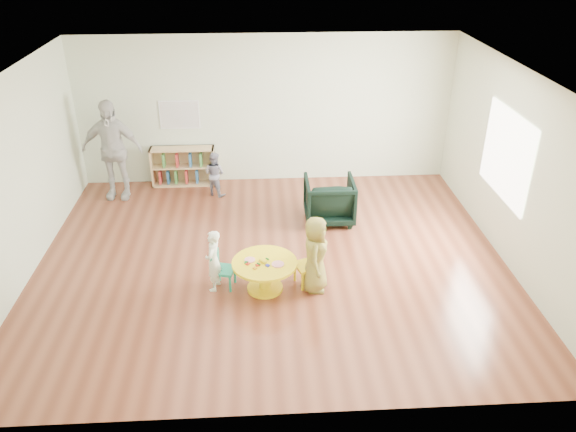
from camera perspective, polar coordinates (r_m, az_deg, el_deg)
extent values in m
plane|color=brown|center=(8.54, -1.64, -4.46)|extent=(7.00, 7.00, 0.00)
cube|color=silver|center=(7.43, -1.94, 13.71)|extent=(7.00, 6.00, 0.10)
cube|color=beige|center=(10.69, -2.30, 10.68)|extent=(7.00, 0.10, 2.80)
cube|color=beige|center=(5.28, -0.74, -9.17)|extent=(7.00, 0.10, 2.80)
cube|color=beige|center=(8.54, -25.99, 3.17)|extent=(0.10, 6.00, 2.80)
cube|color=beige|center=(8.69, 22.03, 4.40)|extent=(0.10, 6.00, 2.80)
cube|color=white|center=(8.90, 21.28, 5.78)|extent=(0.02, 1.60, 1.30)
cylinder|color=yellow|center=(7.80, -2.37, -6.19)|extent=(0.16, 0.16, 0.41)
cylinder|color=yellow|center=(7.90, -2.34, -7.30)|extent=(0.50, 0.50, 0.04)
cylinder|color=yellow|center=(7.67, -2.40, -4.81)|extent=(0.90, 0.90, 0.04)
cylinder|color=pink|center=(7.70, -3.90, -4.47)|extent=(0.15, 0.15, 0.02)
cylinder|color=pink|center=(7.60, -1.04, -4.92)|extent=(0.17, 0.17, 0.02)
cylinder|color=yellow|center=(7.63, -2.56, -4.63)|extent=(0.12, 0.12, 0.04)
cylinder|color=#11621D|center=(7.58, -3.01, -4.88)|extent=(0.05, 0.05, 0.02)
cylinder|color=#11621D|center=(7.69, -2.11, -4.37)|extent=(0.05, 0.05, 0.02)
cube|color=red|center=(7.58, -3.10, -5.00)|extent=(0.06, 0.06, 0.02)
cube|color=orange|center=(7.53, -3.38, -5.30)|extent=(0.07, 0.07, 0.02)
cube|color=#1A24C4|center=(7.57, -2.08, -5.04)|extent=(0.07, 0.07, 0.02)
cube|color=#11621D|center=(7.65, -4.26, -4.73)|extent=(0.06, 0.06, 0.02)
cube|color=red|center=(7.62, -4.11, -4.86)|extent=(0.06, 0.07, 0.02)
cube|color=#1B9774|center=(7.87, -6.51, -5.47)|extent=(0.35, 0.35, 0.04)
cube|color=#1B9774|center=(7.82, -7.45, -4.47)|extent=(0.10, 0.29, 0.25)
cylinder|color=#1B9774|center=(8.07, -7.00, -5.78)|extent=(0.03, 0.03, 0.25)
cylinder|color=#1B9774|center=(7.89, -7.52, -6.69)|extent=(0.03, 0.03, 0.25)
cylinder|color=#1B9774|center=(8.01, -5.42, -5.98)|extent=(0.03, 0.03, 0.25)
cylinder|color=#1B9774|center=(7.83, -5.90, -6.91)|extent=(0.03, 0.03, 0.25)
cube|color=yellow|center=(7.87, 1.93, -5.07)|extent=(0.41, 0.41, 0.04)
cube|color=yellow|center=(7.83, 2.85, -3.88)|extent=(0.14, 0.31, 0.27)
cylinder|color=yellow|center=(7.91, 3.14, -6.27)|extent=(0.04, 0.04, 0.27)
cylinder|color=yellow|center=(8.09, 2.33, -5.36)|extent=(0.04, 0.04, 0.27)
cylinder|color=yellow|center=(7.81, 1.48, -6.70)|extent=(0.04, 0.04, 0.27)
cylinder|color=yellow|center=(8.00, 0.70, -5.77)|extent=(0.04, 0.04, 0.27)
cube|color=tan|center=(11.06, -13.60, 4.86)|extent=(0.03, 0.30, 0.75)
cube|color=tan|center=(10.91, -7.53, 5.09)|extent=(0.03, 0.30, 0.75)
cube|color=tan|center=(11.11, -10.43, 3.28)|extent=(1.20, 0.30, 0.03)
cube|color=tan|center=(10.84, -10.75, 6.73)|extent=(1.20, 0.30, 0.03)
cube|color=tan|center=(10.97, -10.59, 4.98)|extent=(1.14, 0.28, 0.03)
cube|color=tan|center=(11.10, -10.51, 5.27)|extent=(1.20, 0.02, 0.75)
cube|color=#CC3836|center=(11.10, -12.82, 3.92)|extent=(0.04, 0.18, 0.26)
cube|color=#2F69A4|center=(11.07, -12.05, 3.95)|extent=(0.04, 0.18, 0.26)
cube|color=#4FA34B|center=(11.05, -11.28, 3.98)|extent=(0.04, 0.18, 0.26)
cube|color=#CC3836|center=(11.02, -10.25, 4.02)|extent=(0.04, 0.18, 0.26)
cube|color=#2F69A4|center=(11.00, -9.22, 4.06)|extent=(0.04, 0.18, 0.26)
cube|color=#4FA34B|center=(10.95, -12.49, 5.59)|extent=(0.04, 0.18, 0.26)
cube|color=#CC3836|center=(10.91, -11.19, 5.64)|extent=(0.04, 0.18, 0.26)
cube|color=#2F69A4|center=(10.88, -9.88, 5.70)|extent=(0.04, 0.18, 0.26)
cube|color=#4FA34B|center=(10.85, -8.83, 5.74)|extent=(0.04, 0.18, 0.26)
cube|color=white|center=(10.78, -10.96, 10.07)|extent=(0.74, 0.01, 0.54)
cube|color=red|center=(10.77, -10.96, 10.07)|extent=(0.70, 0.00, 0.50)
imported|color=black|center=(9.49, 4.22, 1.64)|extent=(0.82, 0.84, 0.76)
imported|color=white|center=(7.74, -7.59, -4.52)|extent=(0.29, 0.37, 0.91)
imported|color=yellow|center=(7.62, 2.79, -3.93)|extent=(0.44, 0.59, 1.11)
imported|color=#1C1F46|center=(10.44, -7.46, 4.27)|extent=(0.51, 0.48, 0.84)
imported|color=beige|center=(10.57, -17.45, 6.43)|extent=(1.11, 0.52, 1.84)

